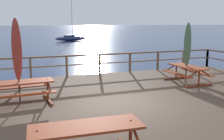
{
  "coord_description": "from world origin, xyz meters",
  "views": [
    {
      "loc": [
        -3.32,
        -8.13,
        3.47
      ],
      "look_at": [
        0.0,
        0.77,
        1.74
      ],
      "focal_mm": 42.11,
      "sensor_mm": 36.0,
      "label": 1
    }
  ],
  "objects_px": {
    "picnic_table_mid_right": "(187,70)",
    "patio_umbrella_tall_front": "(187,45)",
    "picnic_table_back_left": "(86,135)",
    "sailboat_distant": "(71,38)",
    "patio_umbrella_short_front": "(17,50)",
    "picnic_table_front_right": "(20,87)"
  },
  "relations": [
    {
      "from": "picnic_table_mid_right",
      "to": "sailboat_distant",
      "type": "relative_size",
      "value": 0.27
    },
    {
      "from": "patio_umbrella_short_front",
      "to": "sailboat_distant",
      "type": "relative_size",
      "value": 0.37
    },
    {
      "from": "patio_umbrella_short_front",
      "to": "sailboat_distant",
      "type": "xyz_separation_m",
      "value": [
        10.05,
        40.15,
        -2.06
      ]
    },
    {
      "from": "picnic_table_front_right",
      "to": "patio_umbrella_tall_front",
      "type": "bearing_deg",
      "value": 5.46
    },
    {
      "from": "picnic_table_mid_right",
      "to": "sailboat_distant",
      "type": "height_order",
      "value": "sailboat_distant"
    },
    {
      "from": "patio_umbrella_tall_front",
      "to": "sailboat_distant",
      "type": "height_order",
      "value": "sailboat_distant"
    },
    {
      "from": "picnic_table_mid_right",
      "to": "picnic_table_back_left",
      "type": "relative_size",
      "value": 0.9
    },
    {
      "from": "patio_umbrella_short_front",
      "to": "sailboat_distant",
      "type": "distance_m",
      "value": 41.43
    },
    {
      "from": "picnic_table_back_left",
      "to": "sailboat_distant",
      "type": "distance_m",
      "value": 45.52
    },
    {
      "from": "picnic_table_mid_right",
      "to": "picnic_table_front_right",
      "type": "height_order",
      "value": "same"
    },
    {
      "from": "picnic_table_mid_right",
      "to": "patio_umbrella_tall_front",
      "type": "xyz_separation_m",
      "value": [
        -0.07,
        -0.03,
        1.18
      ]
    },
    {
      "from": "patio_umbrella_tall_front",
      "to": "patio_umbrella_short_front",
      "type": "height_order",
      "value": "patio_umbrella_short_front"
    },
    {
      "from": "picnic_table_back_left",
      "to": "picnic_table_mid_right",
      "type": "bearing_deg",
      "value": 40.24
    },
    {
      "from": "patio_umbrella_tall_front",
      "to": "sailboat_distant",
      "type": "relative_size",
      "value": 0.35
    },
    {
      "from": "picnic_table_front_right",
      "to": "sailboat_distant",
      "type": "height_order",
      "value": "sailboat_distant"
    },
    {
      "from": "picnic_table_mid_right",
      "to": "picnic_table_back_left",
      "type": "height_order",
      "value": "same"
    },
    {
      "from": "picnic_table_mid_right",
      "to": "picnic_table_front_right",
      "type": "distance_m",
      "value": 7.3
    },
    {
      "from": "picnic_table_mid_right",
      "to": "sailboat_distant",
      "type": "distance_m",
      "value": 39.52
    },
    {
      "from": "picnic_table_back_left",
      "to": "patio_umbrella_tall_front",
      "type": "xyz_separation_m",
      "value": [
        6.09,
        5.19,
        1.17
      ]
    },
    {
      "from": "picnic_table_front_right",
      "to": "picnic_table_back_left",
      "type": "distance_m",
      "value": 4.63
    },
    {
      "from": "picnic_table_mid_right",
      "to": "picnic_table_back_left",
      "type": "xyz_separation_m",
      "value": [
        -6.16,
        -5.21,
        0.0
      ]
    },
    {
      "from": "picnic_table_mid_right",
      "to": "patio_umbrella_tall_front",
      "type": "relative_size",
      "value": 0.75
    }
  ]
}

